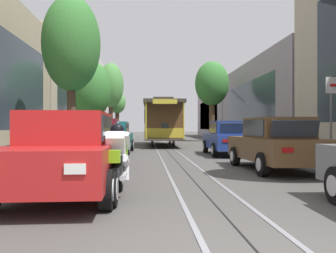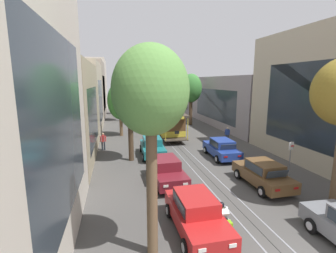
% 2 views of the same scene
% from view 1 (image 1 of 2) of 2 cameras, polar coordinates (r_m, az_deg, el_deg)
% --- Properties ---
extents(ground_plane, '(160.00, 160.00, 0.00)m').
position_cam_1_polar(ground_plane, '(26.11, -1.08, -2.99)').
color(ground_plane, '#4C4947').
extents(trolley_track_rails, '(1.14, 65.91, 0.01)m').
position_cam_1_polar(trolley_track_rails, '(29.89, -1.40, -2.62)').
color(trolley_track_rails, gray).
rests_on(trolley_track_rails, ground).
extents(building_facade_left, '(5.85, 57.61, 10.85)m').
position_cam_1_polar(building_facade_left, '(31.17, -20.79, 6.34)').
color(building_facade_left, beige).
rests_on(building_facade_left, ground).
extents(building_facade_right, '(5.88, 57.61, 10.28)m').
position_cam_1_polar(building_facade_right, '(29.35, 19.59, 5.60)').
color(building_facade_right, '#BCAD93').
rests_on(building_facade_right, ground).
extents(parked_car_red_near_left, '(2.04, 4.38, 1.58)m').
position_cam_1_polar(parked_car_red_near_left, '(6.99, -16.14, -4.18)').
color(parked_car_red_near_left, red).
rests_on(parked_car_red_near_left, ground).
extents(parked_car_maroon_second_left, '(2.11, 4.41, 1.58)m').
position_cam_1_polar(parked_car_maroon_second_left, '(12.20, -11.74, -2.46)').
color(parked_car_maroon_second_left, maroon).
rests_on(parked_car_maroon_second_left, ground).
extents(parked_car_teal_mid_left, '(2.09, 4.40, 1.58)m').
position_cam_1_polar(parked_car_teal_mid_left, '(17.94, -9.09, -1.72)').
color(parked_car_teal_mid_left, '#196B70').
rests_on(parked_car_teal_mid_left, ground).
extents(parked_car_brown_second_right, '(2.05, 4.38, 1.58)m').
position_cam_1_polar(parked_car_brown_second_right, '(10.98, 17.24, -2.71)').
color(parked_car_brown_second_right, brown).
rests_on(parked_car_brown_second_right, ground).
extents(parked_car_blue_mid_right, '(2.07, 4.39, 1.58)m').
position_cam_1_polar(parked_car_blue_mid_right, '(16.55, 9.86, -1.85)').
color(parked_car_blue_mid_right, '#233D93').
rests_on(parked_car_blue_mid_right, ground).
extents(street_tree_kerb_left_second, '(2.75, 2.96, 7.62)m').
position_cam_1_polar(street_tree_kerb_left_second, '(17.78, -15.52, 12.75)').
color(street_tree_kerb_left_second, '#4C3826').
rests_on(street_tree_kerb_left_second, ground).
extents(street_tree_kerb_left_mid, '(2.95, 2.80, 6.26)m').
position_cam_1_polar(street_tree_kerb_left_mid, '(26.83, -12.46, 5.81)').
color(street_tree_kerb_left_mid, brown).
rests_on(street_tree_kerb_left_mid, ground).
extents(street_tree_kerb_left_fourth, '(2.73, 2.88, 8.15)m').
position_cam_1_polar(street_tree_kerb_left_fourth, '(37.86, -9.34, 6.53)').
color(street_tree_kerb_left_fourth, '#4C3826').
rests_on(street_tree_kerb_left_fourth, ground).
extents(street_tree_kerb_left_far, '(2.20, 2.30, 5.93)m').
position_cam_1_polar(street_tree_kerb_left_far, '(46.31, -8.31, 3.65)').
color(street_tree_kerb_left_far, '#4C3826').
rests_on(street_tree_kerb_left_far, ground).
extents(street_tree_kerb_right_second, '(3.14, 2.76, 7.39)m').
position_cam_1_polar(street_tree_kerb_right_second, '(32.57, 7.20, 6.83)').
color(street_tree_kerb_right_second, '#4C3826').
rests_on(street_tree_kerb_right_second, ground).
extents(cable_car_trolley, '(2.64, 9.15, 3.28)m').
position_cam_1_polar(cable_car_trolley, '(25.25, -1.00, 0.69)').
color(cable_car_trolley, brown).
rests_on(cable_car_trolley, ground).
extents(motorcycle_with_rider, '(0.56, 1.99, 1.37)m').
position_cam_1_polar(motorcycle_with_rider, '(6.42, -8.38, -5.90)').
color(motorcycle_with_rider, black).
rests_on(motorcycle_with_rider, ground).
extents(pedestrian_on_left_pavement, '(0.55, 0.39, 1.63)m').
position_cam_1_polar(pedestrian_on_left_pavement, '(21.86, 14.09, -1.12)').
color(pedestrian_on_left_pavement, '#282D38').
rests_on(pedestrian_on_left_pavement, ground).
extents(pedestrian_on_right_pavement, '(0.55, 0.38, 1.65)m').
position_cam_1_polar(pedestrian_on_right_pavement, '(21.33, -19.72, -1.11)').
color(pedestrian_on_right_pavement, '#282D38').
rests_on(pedestrian_on_right_pavement, ground).
extents(street_sign_post, '(0.36, 0.09, 2.84)m').
position_cam_1_polar(street_sign_post, '(11.34, 25.11, 2.21)').
color(street_sign_post, slate).
rests_on(street_sign_post, ground).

